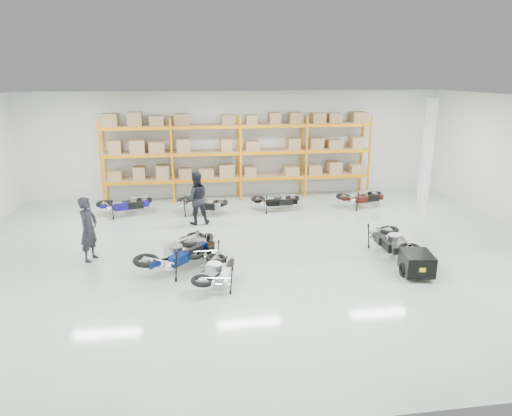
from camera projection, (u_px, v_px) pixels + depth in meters
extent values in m
plane|color=#B0C4B2|center=(264.00, 253.00, 13.70)|extent=(18.00, 18.00, 0.00)
plane|color=white|center=(265.00, 100.00, 12.43)|extent=(18.00, 18.00, 0.00)
plane|color=silver|center=(238.00, 144.00, 19.71)|extent=(18.00, 0.00, 18.00)
plane|color=silver|center=(344.00, 290.00, 6.42)|extent=(18.00, 0.00, 18.00)
cube|color=orange|center=(101.00, 164.00, 18.12)|extent=(0.08, 0.08, 3.50)
cube|color=orange|center=(105.00, 159.00, 18.97)|extent=(0.08, 0.08, 3.50)
cube|color=orange|center=(172.00, 162.00, 18.51)|extent=(0.08, 0.08, 3.50)
cube|color=orange|center=(173.00, 158.00, 19.36)|extent=(0.08, 0.08, 3.50)
cube|color=orange|center=(241.00, 160.00, 18.90)|extent=(0.08, 0.08, 3.50)
cube|color=orange|center=(238.00, 156.00, 19.75)|extent=(0.08, 0.08, 3.50)
cube|color=orange|center=(306.00, 158.00, 19.29)|extent=(0.08, 0.08, 3.50)
cube|color=orange|center=(301.00, 154.00, 20.14)|extent=(0.08, 0.08, 3.50)
cube|color=orange|center=(369.00, 156.00, 19.68)|extent=(0.08, 0.08, 3.50)
cube|color=orange|center=(362.00, 153.00, 20.53)|extent=(0.08, 0.08, 3.50)
cube|color=orange|center=(138.00, 183.00, 18.56)|extent=(2.70, 0.08, 0.12)
cube|color=orange|center=(141.00, 178.00, 19.41)|extent=(2.70, 0.08, 0.12)
cube|color=tan|center=(139.00, 179.00, 18.96)|extent=(2.68, 0.88, 0.02)
cube|color=tan|center=(139.00, 174.00, 18.90)|extent=(2.40, 0.70, 0.44)
cube|color=orange|center=(207.00, 181.00, 18.95)|extent=(2.70, 0.08, 0.12)
cube|color=orange|center=(206.00, 176.00, 19.80)|extent=(2.70, 0.08, 0.12)
cube|color=tan|center=(207.00, 177.00, 19.35)|extent=(2.68, 0.88, 0.02)
cube|color=tan|center=(207.00, 172.00, 19.29)|extent=(2.40, 0.70, 0.44)
cube|color=orange|center=(274.00, 179.00, 19.34)|extent=(2.70, 0.08, 0.12)
cube|color=orange|center=(270.00, 174.00, 20.19)|extent=(2.70, 0.08, 0.12)
cube|color=tan|center=(272.00, 175.00, 19.74)|extent=(2.68, 0.88, 0.02)
cube|color=tan|center=(272.00, 170.00, 19.68)|extent=(2.40, 0.70, 0.44)
cube|color=orange|center=(337.00, 177.00, 19.73)|extent=(2.70, 0.08, 0.12)
cube|color=orange|center=(331.00, 172.00, 20.58)|extent=(2.70, 0.08, 0.12)
cube|color=tan|center=(334.00, 173.00, 20.13)|extent=(2.68, 0.88, 0.02)
cube|color=tan|center=(334.00, 168.00, 20.07)|extent=(2.40, 0.70, 0.44)
cube|color=orange|center=(136.00, 156.00, 18.24)|extent=(2.70, 0.08, 0.12)
cube|color=orange|center=(139.00, 153.00, 19.10)|extent=(2.70, 0.08, 0.12)
cube|color=tan|center=(137.00, 153.00, 18.65)|extent=(2.68, 0.88, 0.02)
cube|color=tan|center=(137.00, 147.00, 18.59)|extent=(2.40, 0.70, 0.44)
cube|color=orange|center=(207.00, 155.00, 18.63)|extent=(2.70, 0.08, 0.12)
cube|color=orange|center=(206.00, 151.00, 19.49)|extent=(2.70, 0.08, 0.12)
cube|color=tan|center=(206.00, 151.00, 19.04)|extent=(2.68, 0.88, 0.02)
cube|color=tan|center=(206.00, 146.00, 18.98)|extent=(2.40, 0.70, 0.44)
cube|color=orange|center=(274.00, 153.00, 19.02)|extent=(2.70, 0.08, 0.12)
cube|color=orange|center=(270.00, 150.00, 19.88)|extent=(2.70, 0.08, 0.12)
cube|color=tan|center=(272.00, 150.00, 19.43)|extent=(2.68, 0.88, 0.02)
cube|color=tan|center=(272.00, 144.00, 19.37)|extent=(2.40, 0.70, 0.44)
cube|color=orange|center=(338.00, 151.00, 19.41)|extent=(2.70, 0.08, 0.12)
cube|color=orange|center=(332.00, 148.00, 20.27)|extent=(2.70, 0.08, 0.12)
cube|color=tan|center=(335.00, 148.00, 19.82)|extent=(2.68, 0.88, 0.02)
cube|color=tan|center=(336.00, 143.00, 19.76)|extent=(2.40, 0.70, 0.44)
cube|color=orange|center=(134.00, 129.00, 17.93)|extent=(2.70, 0.08, 0.12)
cube|color=orange|center=(137.00, 126.00, 18.79)|extent=(2.70, 0.08, 0.12)
cube|color=tan|center=(135.00, 126.00, 18.34)|extent=(2.68, 0.88, 0.02)
cube|color=tan|center=(135.00, 120.00, 18.27)|extent=(2.40, 0.70, 0.44)
cube|color=orange|center=(206.00, 128.00, 18.32)|extent=(2.70, 0.08, 0.12)
cube|color=orange|center=(205.00, 125.00, 19.18)|extent=(2.70, 0.08, 0.12)
cube|color=tan|center=(205.00, 125.00, 18.73)|extent=(2.68, 0.88, 0.02)
cube|color=tan|center=(205.00, 119.00, 18.66)|extent=(2.40, 0.70, 0.44)
cube|color=orange|center=(274.00, 126.00, 18.71)|extent=(2.70, 0.08, 0.12)
cube|color=orange|center=(270.00, 124.00, 19.57)|extent=(2.70, 0.08, 0.12)
cube|color=tan|center=(272.00, 124.00, 19.12)|extent=(2.68, 0.88, 0.02)
cube|color=tan|center=(272.00, 118.00, 19.05)|extent=(2.40, 0.70, 0.44)
cube|color=orange|center=(340.00, 125.00, 19.10)|extent=(2.70, 0.08, 0.12)
cube|color=orange|center=(333.00, 123.00, 19.96)|extent=(2.70, 0.08, 0.12)
cube|color=tan|center=(337.00, 123.00, 19.51)|extent=(2.68, 0.88, 0.02)
cube|color=tan|center=(337.00, 117.00, 19.44)|extent=(2.40, 0.70, 0.44)
cube|color=white|center=(425.00, 171.00, 14.26)|extent=(0.25, 0.25, 4.50)
cube|color=black|center=(417.00, 263.00, 12.03)|extent=(0.89, 1.05, 0.54)
cube|color=yellow|center=(426.00, 270.00, 11.58)|extent=(0.16, 0.05, 0.11)
torus|color=black|center=(403.00, 270.00, 12.03)|extent=(0.08, 0.37, 0.37)
torus|color=black|center=(429.00, 269.00, 12.13)|extent=(0.08, 0.37, 0.37)
cylinder|color=black|center=(406.00, 252.00, 12.62)|extent=(0.19, 0.88, 0.04)
imported|color=black|center=(89.00, 229.00, 12.95)|extent=(0.66, 0.80, 1.88)
imported|color=black|center=(196.00, 198.00, 16.15)|extent=(0.99, 0.82, 1.88)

